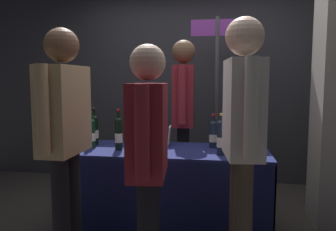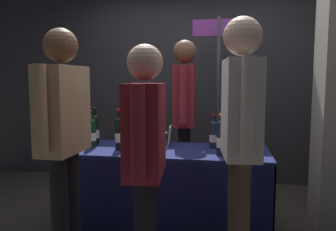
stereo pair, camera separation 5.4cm
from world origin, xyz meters
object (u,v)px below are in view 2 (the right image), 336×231
at_px(display_bottle_0, 214,134).
at_px(booth_signpost, 218,85).
at_px(tasting_table, 168,175).
at_px(vendor_presenter, 184,108).
at_px(wine_glass_near_vendor, 163,137).
at_px(flower_vase, 243,136).
at_px(featured_wine_bottle, 221,137).
at_px(taster_foreground_right, 146,149).

bearing_deg(display_bottle_0, booth_signpost, 88.78).
bearing_deg(tasting_table, vendor_presenter, 83.09).
distance_m(tasting_table, display_bottle_0, 0.55).
bearing_deg(wine_glass_near_vendor, display_bottle_0, 6.77).
relative_size(display_bottle_0, flower_vase, 0.81).
bearing_deg(wine_glass_near_vendor, flower_vase, 10.47).
xyz_separation_m(tasting_table, booth_signpost, (0.41, 0.99, 0.79)).
bearing_deg(featured_wine_bottle, wine_glass_near_vendor, 155.92).
bearing_deg(tasting_table, booth_signpost, 67.30).
relative_size(tasting_table, wine_glass_near_vendor, 12.67).
distance_m(wine_glass_near_vendor, vendor_presenter, 0.59).
bearing_deg(display_bottle_0, wine_glass_near_vendor, -173.23).
relative_size(wine_glass_near_vendor, booth_signpost, 0.07).
xyz_separation_m(tasting_table, flower_vase, (0.66, 0.20, 0.34)).
distance_m(wine_glass_near_vendor, booth_signpost, 1.13).
distance_m(display_bottle_0, wine_glass_near_vendor, 0.46).
relative_size(tasting_table, booth_signpost, 0.84).
height_order(taster_foreground_right, booth_signpost, booth_signpost).
bearing_deg(tasting_table, taster_foreground_right, -89.09).
distance_m(flower_vase, taster_foreground_right, 1.28).
height_order(display_bottle_0, taster_foreground_right, taster_foreground_right).
xyz_separation_m(featured_wine_bottle, taster_foreground_right, (-0.45, -0.74, 0.04)).
relative_size(tasting_table, taster_foreground_right, 1.11).
height_order(display_bottle_0, wine_glass_near_vendor, display_bottle_0).
relative_size(tasting_table, vendor_presenter, 0.98).
bearing_deg(display_bottle_0, taster_foreground_right, -110.34).
relative_size(taster_foreground_right, booth_signpost, 0.76).
height_order(display_bottle_0, booth_signpost, booth_signpost).
distance_m(tasting_table, booth_signpost, 1.33).
height_order(display_bottle_0, vendor_presenter, vendor_presenter).
height_order(vendor_presenter, booth_signpost, booth_signpost).
bearing_deg(display_bottle_0, vendor_presenter, 123.84).
height_order(flower_vase, vendor_presenter, vendor_presenter).
distance_m(vendor_presenter, taster_foreground_right, 1.51).
bearing_deg(featured_wine_bottle, tasting_table, 160.75).
bearing_deg(wine_glass_near_vendor, featured_wine_bottle, -24.08).
height_order(wine_glass_near_vendor, flower_vase, flower_vase).
bearing_deg(tasting_table, wine_glass_near_vendor, 129.01).
distance_m(featured_wine_bottle, vendor_presenter, 0.87).
height_order(wine_glass_near_vendor, taster_foreground_right, taster_foreground_right).
bearing_deg(flower_vase, vendor_presenter, 145.78).
bearing_deg(flower_vase, display_bottle_0, -163.50).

